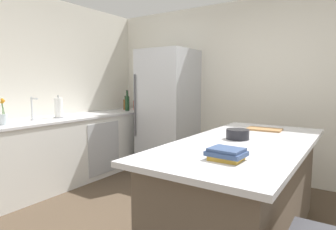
{
  "coord_description": "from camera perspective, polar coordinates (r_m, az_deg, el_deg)",
  "views": [
    {
      "loc": [
        1.3,
        -1.95,
        1.41
      ],
      "look_at": [
        -0.69,
        1.02,
        1.0
      ],
      "focal_mm": 30.49,
      "sensor_mm": 36.0,
      "label": 1
    }
  ],
  "objects": [
    {
      "name": "sink_faucet",
      "position": [
        4.0,
        -25.46,
        1.24
      ],
      "size": [
        0.15,
        0.05,
        0.3
      ],
      "color": "silver",
      "rests_on": "counter_run_left"
    },
    {
      "name": "vinegar_bottle",
      "position": [
        5.16,
        -6.1,
        2.37
      ],
      "size": [
        0.06,
        0.06,
        0.28
      ],
      "color": "#994C23",
      "rests_on": "counter_run_left"
    },
    {
      "name": "wine_bottle",
      "position": [
        4.94,
        -8.16,
        2.46
      ],
      "size": [
        0.07,
        0.07,
        0.35
      ],
      "color": "#19381E",
      "rests_on": "counter_run_left"
    },
    {
      "name": "refrigerator",
      "position": [
        4.56,
        0.01,
        0.84
      ],
      "size": [
        0.78,
        0.79,
        1.92
      ],
      "color": "#B7BABF",
      "rests_on": "ground_plane"
    },
    {
      "name": "wall_rear",
      "position": [
        4.4,
        16.72,
        4.82
      ],
      "size": [
        6.0,
        0.1,
        2.6
      ],
      "primitive_type": "cube",
      "color": "silver",
      "rests_on": "ground_plane"
    },
    {
      "name": "wall_left",
      "position": [
        4.23,
        -28.72,
        4.24
      ],
      "size": [
        0.1,
        6.0,
        2.6
      ],
      "primitive_type": "cube",
      "color": "silver",
      "rests_on": "ground_plane"
    },
    {
      "name": "kitchen_island",
      "position": [
        2.7,
        14.79,
        -14.38
      ],
      "size": [
        1.01,
        2.21,
        0.9
      ],
      "color": "brown",
      "rests_on": "ground_plane"
    },
    {
      "name": "hot_sauce_bottle",
      "position": [
        5.1,
        -6.67,
        2.08
      ],
      "size": [
        0.05,
        0.05,
        0.23
      ],
      "color": "red",
      "rests_on": "counter_run_left"
    },
    {
      "name": "counter_run_left",
      "position": [
        4.31,
        -19.35,
        -6.51
      ],
      "size": [
        0.66,
        3.14,
        0.93
      ],
      "color": "silver",
      "rests_on": "ground_plane"
    },
    {
      "name": "cutting_board",
      "position": [
        3.23,
        18.69,
        -2.72
      ],
      "size": [
        0.36,
        0.23,
        0.02
      ],
      "color": "#9E7042",
      "rests_on": "kitchen_island"
    },
    {
      "name": "cookbook_stack",
      "position": [
        1.93,
        11.59,
        -7.63
      ],
      "size": [
        0.25,
        0.2,
        0.08
      ],
      "color": "gold",
      "rests_on": "kitchen_island"
    },
    {
      "name": "whiskey_bottle",
      "position": [
        5.11,
        -8.49,
        2.14
      ],
      "size": [
        0.08,
        0.08,
        0.25
      ],
      "color": "brown",
      "rests_on": "counter_run_left"
    },
    {
      "name": "flower_vase",
      "position": [
        3.73,
        -30.04,
        -0.35
      ],
      "size": [
        0.09,
        0.09,
        0.3
      ],
      "color": "silver",
      "rests_on": "counter_run_left"
    },
    {
      "name": "mixing_bowl",
      "position": [
        2.65,
        13.74,
        -3.75
      ],
      "size": [
        0.21,
        0.21,
        0.09
      ],
      "color": "black",
      "rests_on": "kitchen_island"
    },
    {
      "name": "paper_towel_roll",
      "position": [
        4.17,
        -21.03,
        1.3
      ],
      "size": [
        0.14,
        0.14,
        0.31
      ],
      "color": "gray",
      "rests_on": "counter_run_left"
    }
  ]
}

